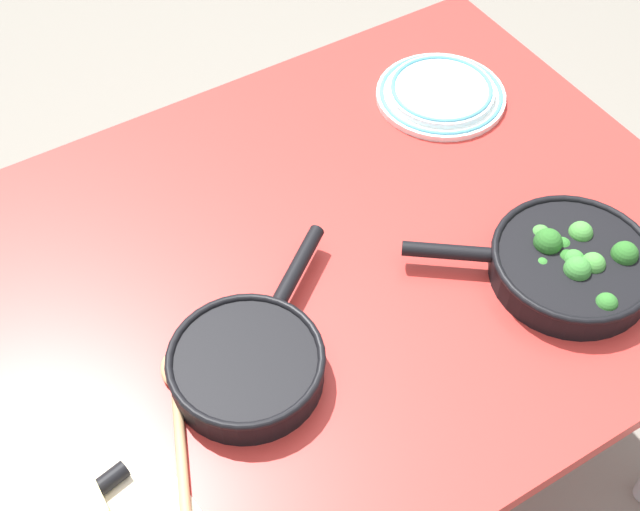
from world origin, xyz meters
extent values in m
plane|color=slate|center=(0.00, 0.00, 0.00)|extent=(14.00, 14.00, 0.00)
cube|color=#B72D28|center=(0.00, 0.00, 0.73)|extent=(1.29, 0.96, 0.03)
cylinder|color=#BCBCC1|center=(0.59, 0.42, 0.36)|extent=(0.05, 0.05, 0.72)
cylinder|color=black|center=(0.32, -0.23, 0.77)|extent=(0.25, 0.25, 0.05)
torus|color=black|center=(0.32, -0.23, 0.80)|extent=(0.26, 0.26, 0.01)
cylinder|color=black|center=(0.17, -0.11, 0.78)|extent=(0.13, 0.10, 0.02)
cylinder|color=#245B1C|center=(0.30, -0.32, 0.77)|extent=(0.01, 0.01, 0.02)
sphere|color=#2D6B28|center=(0.30, -0.32, 0.79)|extent=(0.04, 0.04, 0.04)
cylinder|color=#205218|center=(0.30, -0.19, 0.77)|extent=(0.02, 0.02, 0.02)
sphere|color=#286023|center=(0.30, -0.19, 0.80)|extent=(0.05, 0.05, 0.05)
cylinder|color=#357027|center=(0.34, -0.25, 0.77)|extent=(0.01, 0.01, 0.02)
sphere|color=#428438|center=(0.34, -0.25, 0.79)|extent=(0.04, 0.04, 0.04)
cylinder|color=#245B1C|center=(0.33, -0.20, 0.77)|extent=(0.01, 0.01, 0.02)
sphere|color=#2D6B28|center=(0.33, -0.20, 0.78)|extent=(0.03, 0.03, 0.03)
cylinder|color=#357027|center=(0.36, -0.20, 0.77)|extent=(0.01, 0.01, 0.02)
sphere|color=#428438|center=(0.36, -0.20, 0.79)|extent=(0.04, 0.04, 0.04)
cylinder|color=#245B1C|center=(0.27, -0.21, 0.77)|extent=(0.01, 0.01, 0.02)
sphere|color=#2D6B28|center=(0.27, -0.21, 0.78)|extent=(0.03, 0.03, 0.03)
cylinder|color=#357027|center=(0.31, -0.16, 0.77)|extent=(0.01, 0.01, 0.02)
sphere|color=#428438|center=(0.31, -0.16, 0.79)|extent=(0.03, 0.03, 0.03)
cylinder|color=#205218|center=(0.32, -0.22, 0.77)|extent=(0.01, 0.01, 0.02)
sphere|color=#286023|center=(0.32, -0.22, 0.79)|extent=(0.03, 0.03, 0.03)
cylinder|color=#205218|center=(0.39, -0.27, 0.77)|extent=(0.01, 0.01, 0.02)
sphere|color=#286023|center=(0.39, -0.27, 0.80)|extent=(0.04, 0.04, 0.04)
cylinder|color=#2C6823|center=(0.31, -0.25, 0.77)|extent=(0.01, 0.01, 0.02)
sphere|color=#387A33|center=(0.31, -0.25, 0.80)|extent=(0.04, 0.04, 0.04)
cylinder|color=#2C6823|center=(0.32, -0.23, 0.77)|extent=(0.01, 0.01, 0.02)
sphere|color=#387A33|center=(0.32, -0.23, 0.79)|extent=(0.04, 0.04, 0.04)
cube|color=olive|center=(0.38, -0.16, 0.77)|extent=(0.05, 0.05, 0.03)
cube|color=olive|center=(0.35, -0.23, 0.78)|extent=(0.05, 0.04, 0.04)
cube|color=#AD7F4C|center=(0.35, -0.31, 0.78)|extent=(0.04, 0.03, 0.04)
cylinder|color=black|center=(-0.20, -0.13, 0.77)|extent=(0.22, 0.22, 0.05)
torus|color=black|center=(-0.20, -0.13, 0.80)|extent=(0.23, 0.23, 0.01)
cylinder|color=black|center=(-0.05, -0.01, 0.79)|extent=(0.14, 0.11, 0.02)
cylinder|color=#E5CC60|center=(-0.20, -0.13, 0.77)|extent=(0.18, 0.18, 0.02)
cylinder|color=tan|center=(-0.36, -0.25, 0.76)|extent=(0.14, 0.33, 0.02)
ellipsoid|color=tan|center=(-0.29, -0.06, 0.76)|extent=(0.06, 0.07, 0.02)
cylinder|color=black|center=(-0.45, -0.18, 0.76)|extent=(0.09, 0.04, 0.02)
cylinder|color=white|center=(0.41, 0.23, 0.75)|extent=(0.24, 0.24, 0.01)
torus|color=#4C9EB7|center=(0.41, 0.23, 0.76)|extent=(0.23, 0.23, 0.01)
cylinder|color=white|center=(0.41, 0.23, 0.77)|extent=(0.20, 0.20, 0.01)
torus|color=#4C9EB7|center=(0.41, 0.23, 0.77)|extent=(0.19, 0.19, 0.01)
camera|label=1|loc=(-0.47, -0.77, 1.85)|focal=50.00mm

